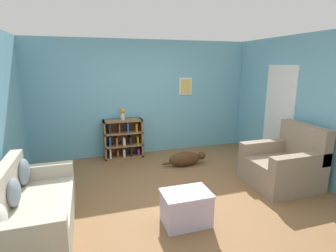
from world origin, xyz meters
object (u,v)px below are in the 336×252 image
(recliner_chair, at_px, (284,165))
(coffee_table, at_px, (186,207))
(couch, at_px, (31,210))
(bookshelf, at_px, (123,139))
(dog, at_px, (186,159))
(vase, at_px, (123,113))

(recliner_chair, relative_size, coffee_table, 1.70)
(couch, height_order, recliner_chair, recliner_chair)
(bookshelf, height_order, dog, bookshelf)
(dog, bearing_deg, recliner_chair, -45.47)
(recliner_chair, xyz_separation_m, vase, (-2.46, 2.23, 0.65))
(coffee_table, height_order, vase, vase)
(bookshelf, relative_size, coffee_table, 1.39)
(couch, xyz_separation_m, coffee_table, (1.90, -0.39, -0.07))
(bookshelf, relative_size, vase, 3.42)
(couch, bearing_deg, coffee_table, -11.52)
(couch, relative_size, bookshelf, 1.96)
(coffee_table, distance_m, dog, 2.05)
(coffee_table, bearing_deg, couch, 168.48)
(couch, distance_m, vase, 2.93)
(bookshelf, relative_size, dog, 0.91)
(dog, bearing_deg, coffee_table, -111.25)
(recliner_chair, relative_size, vase, 4.19)
(bookshelf, distance_m, vase, 0.59)
(bookshelf, bearing_deg, vase, -59.15)
(couch, bearing_deg, vase, 58.48)
(bookshelf, xyz_separation_m, vase, (0.01, -0.02, 0.59))
(couch, height_order, vase, vase)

